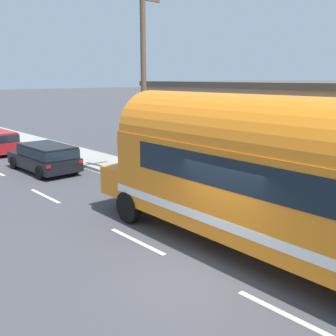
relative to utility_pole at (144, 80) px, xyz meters
The scene contains 6 objects.
ground_plane 10.10m from the utility_pole, 120.03° to the right, with size 300.00×300.00×0.00m, color #424247.
lane_markings 7.19m from the utility_pole, 110.09° to the left, with size 3.81×80.00×0.01m.
sidewalk_slab 4.87m from the utility_pole, 78.88° to the left, with size 2.56×90.00×0.15m, color #9E9B93.
utility_pole is the anchor object (origin of this frame).
painted_bus 9.38m from the utility_pole, 107.31° to the right, with size 2.77×12.20×4.12m.
car_lead 6.28m from the utility_pole, 121.74° to the left, with size 2.04×4.41×1.37m.
Camera 1 is at (-6.33, -5.85, 4.52)m, focal length 42.37 mm.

